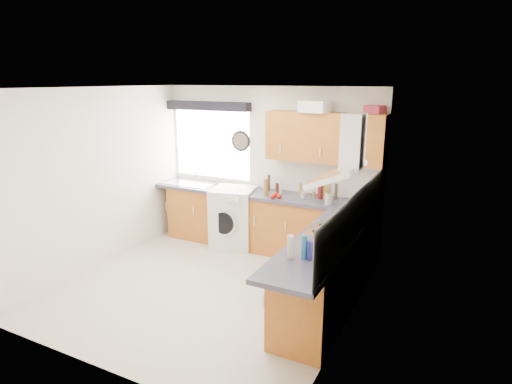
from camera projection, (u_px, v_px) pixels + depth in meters
The scene contains 40 objects.
ground_plane at pixel (209, 287), 5.51m from camera, with size 3.60×3.60×0.00m, color beige.
ceiling at pixel (203, 88), 4.87m from camera, with size 3.60×3.60×0.02m, color white.
wall_back at pixel (269, 167), 6.74m from camera, with size 3.60×0.02×2.50m, color silver.
wall_front at pixel (90, 243), 3.64m from camera, with size 3.60×0.02×2.50m, color silver.
wall_left at pixel (98, 179), 5.97m from camera, with size 0.02×3.60×2.50m, color silver.
wall_right at pixel (353, 214), 4.41m from camera, with size 0.02×3.60×2.50m, color silver.
window at pixel (212, 144), 7.12m from camera, with size 1.40×0.02×1.10m, color beige.
window_blind at pixel (208, 106), 6.88m from camera, with size 1.50×0.18×0.14m, color black.
splashback at pixel (359, 212), 4.69m from camera, with size 0.01×3.00×0.54m, color white.
base_cab_back at pixel (255, 221), 6.75m from camera, with size 3.00×0.58×0.86m, color #954F18.
base_cab_corner at pixel (355, 237), 6.04m from camera, with size 0.60×0.60×0.86m, color #954F18.
base_cab_right at pixel (327, 275), 4.87m from camera, with size 0.58×2.10×0.86m, color #954F18.
worktop_back at pixel (260, 194), 6.58m from camera, with size 3.60×0.62×0.05m, color #302E39.
worktop_right at pixel (324, 242), 4.63m from camera, with size 0.62×2.42×0.05m, color #302E39.
sink at pixel (189, 181), 7.14m from camera, with size 0.84×0.46×0.10m, color silver, non-canonical shape.
oven at pixel (330, 271), 5.01m from camera, with size 0.56×0.58×0.85m, color black.
hob_plate at pixel (332, 231), 4.88m from camera, with size 0.52×0.52×0.01m, color silver.
extractor_hood at pixel (344, 158), 4.62m from camera, with size 0.52×0.78×0.66m, color silver, non-canonical shape.
upper_cabinets at pixel (325, 137), 6.04m from camera, with size 1.70×0.35×0.70m, color #954F18.
washing_machine at pixel (234, 217), 6.78m from camera, with size 0.65×0.62×0.95m, color beige.
wall_clock at pixel (240, 141), 6.85m from camera, with size 0.33×0.33×0.04m, color black.
casserole at pixel (315, 107), 5.90m from camera, with size 0.39×0.28×0.16m, color beige.
storage_box at pixel (375, 109), 5.74m from camera, with size 0.24×0.20×0.11m, color #B63141.
utensil_pot at pixel (329, 199), 5.93m from camera, with size 0.11×0.11×0.15m, color gray.
kitchen_roll at pixel (354, 212), 5.22m from camera, with size 0.10×0.10×0.22m, color beige.
tomato_cluster at pixel (276, 196), 6.24m from camera, with size 0.17×0.17×0.07m, color #A51107, non-canonical shape.
jar_0 at pixel (266, 187), 6.38m from camera, with size 0.07×0.07×0.26m, color brown.
jar_1 at pixel (320, 192), 6.19m from camera, with size 0.07×0.07×0.21m, color #5D1316.
jar_2 at pixel (303, 195), 6.25m from camera, with size 0.07×0.07×0.10m, color gray.
jar_3 at pixel (281, 187), 6.47m from camera, with size 0.05×0.05×0.22m, color #ABA491.
jar_4 at pixel (325, 190), 6.21m from camera, with size 0.07×0.07×0.25m, color #A48738.
jar_5 at pixel (277, 188), 6.50m from camera, with size 0.04×0.04×0.16m, color #3E1616.
jar_6 at pixel (336, 192), 6.17m from camera, with size 0.04×0.04×0.23m, color #3F3523.
jar_7 at pixel (314, 195), 6.26m from camera, with size 0.04×0.04×0.10m, color brown.
jar_8 at pixel (269, 183), 6.65m from camera, with size 0.04×0.04×0.25m, color #331216.
jar_9 at pixel (300, 189), 6.32m from camera, with size 0.05×0.05×0.21m, color olive.
jar_10 at pixel (280, 188), 6.56m from camera, with size 0.06×0.06×0.13m, color brown.
bottle_0 at pixel (310, 251), 4.10m from camera, with size 0.06×0.06×0.19m, color navy.
bottle_1 at pixel (304, 247), 4.12m from camera, with size 0.06×0.06×0.24m, color #195478.
bottle_2 at pixel (291, 247), 4.14m from camera, with size 0.06×0.06×0.23m, color #B4A59A.
Camera 1 is at (2.80, -4.20, 2.59)m, focal length 30.00 mm.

